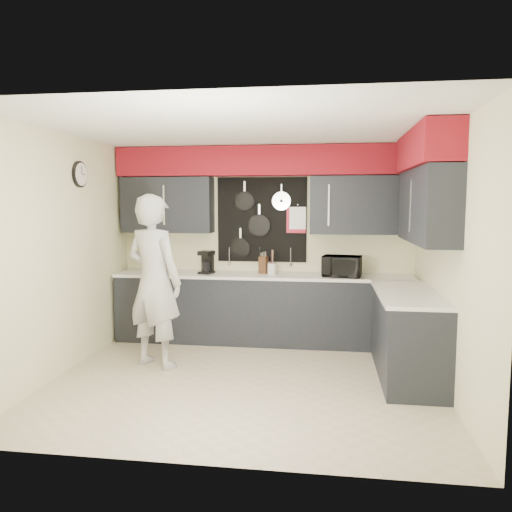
# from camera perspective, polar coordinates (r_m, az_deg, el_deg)

# --- Properties ---
(ground) EXTENTS (4.00, 4.00, 0.00)m
(ground) POSITION_cam_1_polar(r_m,az_deg,el_deg) (5.42, -1.23, -13.93)
(ground) COLOR #C2B097
(ground) RESTS_ON ground
(back_wall_assembly) EXTENTS (4.00, 0.36, 2.60)m
(back_wall_assembly) POSITION_cam_1_polar(r_m,az_deg,el_deg) (6.68, 1.04, 7.43)
(back_wall_assembly) COLOR beige
(back_wall_assembly) RESTS_ON ground
(right_wall_assembly) EXTENTS (0.36, 3.50, 2.60)m
(right_wall_assembly) POSITION_cam_1_polar(r_m,az_deg,el_deg) (5.39, 19.19, 6.68)
(right_wall_assembly) COLOR beige
(right_wall_assembly) RESTS_ON ground
(left_wall_assembly) EXTENTS (0.05, 3.50, 2.60)m
(left_wall_assembly) POSITION_cam_1_polar(r_m,az_deg,el_deg) (5.80, -21.08, 0.52)
(left_wall_assembly) COLOR beige
(left_wall_assembly) RESTS_ON ground
(base_cabinets) EXTENTS (3.95, 2.20, 0.92)m
(base_cabinets) POSITION_cam_1_polar(r_m,az_deg,el_deg) (6.32, 4.85, -6.70)
(base_cabinets) COLOR black
(base_cabinets) RESTS_ON ground
(microwave) EXTENTS (0.52, 0.40, 0.27)m
(microwave) POSITION_cam_1_polar(r_m,az_deg,el_deg) (6.43, 9.78, -1.16)
(microwave) COLOR black
(microwave) RESTS_ON base_cabinets
(knife_block) EXTENTS (0.12, 0.12, 0.23)m
(knife_block) POSITION_cam_1_polar(r_m,az_deg,el_deg) (6.63, 0.86, -1.02)
(knife_block) COLOR #3E1D13
(knife_block) RESTS_ON base_cabinets
(utensil_crock) EXTENTS (0.11, 0.11, 0.15)m
(utensil_crock) POSITION_cam_1_polar(r_m,az_deg,el_deg) (6.53, 1.83, -1.48)
(utensil_crock) COLOR silver
(utensil_crock) RESTS_ON base_cabinets
(coffee_maker) EXTENTS (0.21, 0.24, 0.30)m
(coffee_maker) POSITION_cam_1_polar(r_m,az_deg,el_deg) (6.67, -5.64, -0.64)
(coffee_maker) COLOR black
(coffee_maker) RESTS_ON base_cabinets
(person) EXTENTS (0.84, 0.70, 1.95)m
(person) POSITION_cam_1_polar(r_m,az_deg,el_deg) (5.73, -11.56, -2.86)
(person) COLOR #B0B0AE
(person) RESTS_ON ground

